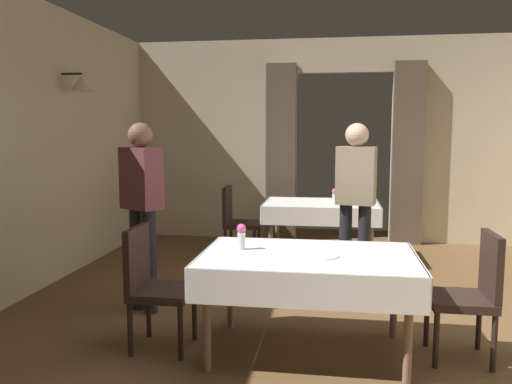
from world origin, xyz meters
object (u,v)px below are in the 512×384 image
chair_far_left (236,218)px  flower_vase_mid (241,236)px  chair_mid_left (152,281)px  chair_mid_right (472,290)px  plate_mid_b (322,256)px  person_diner_standing_aside (356,196)px  dining_table_far (321,209)px  flower_vase_far (335,195)px  person_waiter_by_doorway (142,201)px  glass_far_b (351,201)px  dining_table_mid (308,265)px

chair_far_left → flower_vase_mid: bearing=-78.4°
chair_mid_left → chair_mid_right: size_ratio=1.00×
plate_mid_b → person_diner_standing_aside: (0.28, 1.34, 0.27)m
dining_table_far → flower_vase_far: flower_vase_far is taller
chair_mid_left → person_diner_standing_aside: size_ratio=0.54×
dining_table_far → person_waiter_by_doorway: (-1.55, -2.13, 0.36)m
chair_mid_right → person_waiter_by_doorway: person_waiter_by_doorway is taller
chair_far_left → plate_mid_b: (1.18, -2.91, 0.24)m
person_waiter_by_doorway → person_diner_standing_aside: (1.91, 0.59, 0.00)m
chair_mid_right → glass_far_b: chair_mid_right is taller
dining_table_mid → chair_mid_left: bearing=-176.5°
dining_table_mid → flower_vase_far: bearing=86.3°
flower_vase_mid → person_diner_standing_aside: (0.89, 1.20, 0.17)m
flower_vase_mid → person_diner_standing_aside: person_diner_standing_aside is taller
chair_far_left → dining_table_mid: bearing=-69.2°
dining_table_far → flower_vase_mid: size_ratio=7.30×
dining_table_far → flower_vase_mid: 2.80m
dining_table_mid → person_waiter_by_doorway: person_waiter_by_doorway is taller
flower_vase_mid → plate_mid_b: flower_vase_mid is taller
chair_mid_left → flower_vase_mid: size_ratio=4.73×
chair_far_left → chair_mid_right: bearing=-51.0°
dining_table_mid → chair_far_left: 3.05m
chair_mid_right → person_waiter_by_doorway: (-2.70, 0.62, 0.51)m
chair_mid_left → chair_far_left: same height
flower_vase_far → glass_far_b: 0.31m
flower_vase_mid → dining_table_mid: bearing=-8.7°
dining_table_mid → person_diner_standing_aside: bearing=73.2°
chair_mid_right → flower_vase_far: size_ratio=5.35×
chair_far_left → flower_vase_mid: (0.57, -2.77, 0.34)m
dining_table_far → glass_far_b: size_ratio=15.96×
flower_vase_far → glass_far_b: (0.20, -0.23, -0.05)m
chair_mid_left → flower_vase_far: size_ratio=5.35×
chair_mid_right → chair_far_left: same height
glass_far_b → person_diner_standing_aside: bearing=-90.2°
chair_mid_right → flower_vase_mid: 1.71m
person_diner_standing_aside → dining_table_mid: bearing=-106.8°
plate_mid_b → glass_far_b: size_ratio=2.60×
dining_table_far → chair_mid_right: (1.15, -2.76, -0.15)m
dining_table_mid → chair_mid_left: (-1.17, -0.07, -0.15)m
flower_vase_mid → chair_mid_right: bearing=-0.4°
dining_table_far → plate_mid_b: bearing=-88.4°
flower_vase_mid → chair_far_left: bearing=101.6°
flower_vase_mid → plate_mid_b: 0.64m
dining_table_mid → chair_mid_right: (1.17, 0.07, -0.15)m
chair_mid_right → plate_mid_b: (-1.07, -0.13, 0.24)m
person_waiter_by_doorway → flower_vase_mid: bearing=-30.9°
flower_vase_far → dining_table_mid: bearing=-93.7°
chair_mid_left → chair_far_left: (0.09, 2.92, 0.00)m
dining_table_mid → flower_vase_far: 2.90m
plate_mid_b → dining_table_mid: bearing=149.0°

